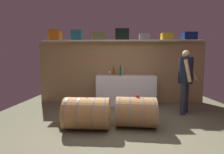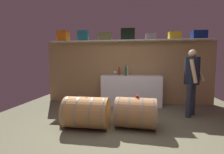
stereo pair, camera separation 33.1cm
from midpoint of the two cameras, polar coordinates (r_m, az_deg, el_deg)
The scene contains 19 objects.
ground_plane at distance 3.63m, azimuth 1.39°, elevation -16.36°, with size 6.61×8.29×0.02m, color #5E5D46.
back_wall_panel at distance 5.30m, azimuth 1.47°, elevation 1.60°, with size 5.41×0.10×2.00m, color #9E7E52.
high_shelf_board at distance 5.18m, azimuth 1.50°, elevation 12.76°, with size 4.98×0.40×0.03m, color silver.
toolcase_orange at distance 5.63m, azimuth -21.31°, elevation 13.72°, with size 0.33×0.29×0.34m, color orange.
toolcase_teal at distance 5.41m, azimuth -14.41°, elevation 14.23°, with size 0.34×0.21×0.33m, color teal.
toolcase_olive at distance 5.25m, azimuth -6.55°, elevation 14.13°, with size 0.41×0.28×0.24m, color olive.
toolcase_black at distance 5.21m, azimuth 1.69°, elevation 14.88°, with size 0.43×0.28×0.36m, color black.
toolcase_grey at distance 5.25m, azimuth 9.77°, elevation 13.91°, with size 0.33×0.20×0.21m, color gray.
toolcase_yellow at distance 5.40m, azimuth 17.41°, elevation 13.59°, with size 0.35×0.21×0.22m, color yellow.
toolcase_navy at distance 5.62m, azimuth 24.42°, elevation 13.14°, with size 0.40×0.27×0.25m, color navy.
work_cabinet at distance 5.03m, azimuth 3.04°, elevation -4.69°, with size 1.82×0.54×0.93m, color white.
wine_bottle_green at distance 4.81m, azimuth 1.21°, elevation 2.26°, with size 0.07×0.07×0.33m.
wine_bottle_clear at distance 5.00m, azimuth 1.61°, elevation 2.23°, with size 0.07×0.07×0.32m.
wine_bottle_amber at distance 5.09m, azimuth -1.26°, elevation 2.10°, with size 0.06×0.06×0.27m.
wine_glass at distance 4.97m, azimuth -2.76°, elevation 1.70°, with size 0.07×0.07×0.14m.
wine_barrel_near at distance 3.36m, azimuth 5.72°, elevation -12.39°, with size 0.86×0.67×0.62m.
wine_barrel_far at distance 3.31m, azimuth -11.87°, elevation -12.59°, with size 0.91×0.65×0.64m.
tasting_cup at distance 3.28m, azimuth 6.37°, elevation -6.85°, with size 0.06×0.06×0.04m, color red.
winemaker_pouring at distance 4.41m, azimuth 23.02°, elevation 0.63°, with size 0.51×0.53×1.64m.
Camera 1 is at (-0.16, -2.76, 1.31)m, focal length 25.50 mm.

